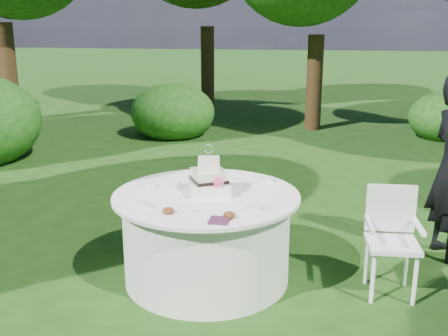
{
  "coord_description": "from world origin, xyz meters",
  "views": [
    {
      "loc": [
        0.85,
        -4.05,
        2.14
      ],
      "look_at": [
        0.15,
        0.0,
        1.0
      ],
      "focal_mm": 42.0,
      "sensor_mm": 36.0,
      "label": 1
    }
  ],
  "objects_px": {
    "chair": "(391,232)",
    "table": "(207,236)",
    "cake": "(209,180)",
    "napkins": "(219,220)"
  },
  "relations": [
    {
      "from": "table",
      "to": "chair",
      "type": "bearing_deg",
      "value": 2.0
    },
    {
      "from": "chair",
      "to": "table",
      "type": "bearing_deg",
      "value": -178.0
    },
    {
      "from": "cake",
      "to": "chair",
      "type": "xyz_separation_m",
      "value": [
        1.49,
        0.04,
        -0.37
      ]
    },
    {
      "from": "cake",
      "to": "chair",
      "type": "bearing_deg",
      "value": 1.4
    },
    {
      "from": "table",
      "to": "cake",
      "type": "distance_m",
      "value": 0.5
    },
    {
      "from": "table",
      "to": "chair",
      "type": "xyz_separation_m",
      "value": [
        1.51,
        0.05,
        0.13
      ]
    },
    {
      "from": "napkins",
      "to": "cake",
      "type": "height_order",
      "value": "cake"
    },
    {
      "from": "chair",
      "to": "napkins",
      "type": "bearing_deg",
      "value": -153.06
    },
    {
      "from": "table",
      "to": "chair",
      "type": "distance_m",
      "value": 1.52
    },
    {
      "from": "table",
      "to": "chair",
      "type": "relative_size",
      "value": 1.78
    }
  ]
}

